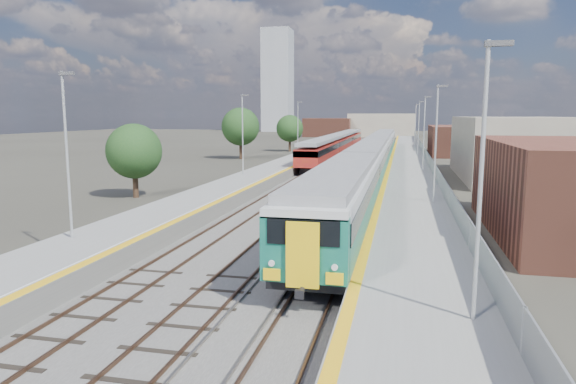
% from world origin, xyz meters
% --- Properties ---
extents(ground, '(320.00, 320.00, 0.00)m').
position_xyz_m(ground, '(0.00, 50.00, 0.00)').
color(ground, '#47443A').
rests_on(ground, ground).
extents(ballast_bed, '(10.50, 155.00, 0.06)m').
position_xyz_m(ballast_bed, '(-2.25, 52.50, 0.03)').
color(ballast_bed, '#565451').
rests_on(ballast_bed, ground).
extents(tracks, '(8.96, 160.00, 0.17)m').
position_xyz_m(tracks, '(-1.65, 54.18, 0.11)').
color(tracks, '#4C3323').
rests_on(tracks, ground).
extents(platform_right, '(4.70, 155.00, 8.52)m').
position_xyz_m(platform_right, '(5.28, 52.49, 0.54)').
color(platform_right, slate).
rests_on(platform_right, ground).
extents(platform_left, '(4.30, 155.00, 8.52)m').
position_xyz_m(platform_left, '(-9.05, 52.49, 0.52)').
color(platform_left, slate).
rests_on(platform_left, ground).
extents(buildings, '(72.00, 185.50, 40.00)m').
position_xyz_m(buildings, '(-18.12, 138.60, 10.70)').
color(buildings, brown).
rests_on(buildings, ground).
extents(green_train, '(3.00, 83.50, 3.30)m').
position_xyz_m(green_train, '(1.50, 45.27, 2.33)').
color(green_train, black).
rests_on(green_train, ground).
extents(red_train, '(2.77, 56.19, 3.50)m').
position_xyz_m(red_train, '(-5.50, 69.15, 2.07)').
color(red_train, black).
rests_on(red_train, ground).
extents(tree_a, '(4.39, 4.39, 5.95)m').
position_xyz_m(tree_a, '(-16.40, 24.94, 3.74)').
color(tree_a, '#382619').
rests_on(tree_a, ground).
extents(tree_b, '(5.69, 5.69, 7.72)m').
position_xyz_m(tree_b, '(-19.43, 61.97, 4.86)').
color(tree_b, '#382619').
rests_on(tree_b, ground).
extents(tree_c, '(4.88, 4.88, 6.62)m').
position_xyz_m(tree_c, '(-15.67, 79.38, 4.17)').
color(tree_c, '#382619').
rests_on(tree_c, ground).
extents(tree_d, '(4.33, 4.33, 5.87)m').
position_xyz_m(tree_d, '(21.72, 62.59, 3.69)').
color(tree_d, '#382619').
rests_on(tree_d, ground).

